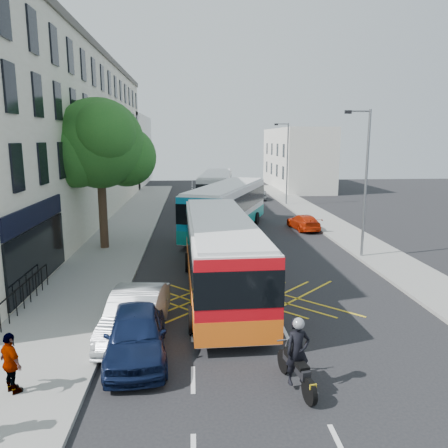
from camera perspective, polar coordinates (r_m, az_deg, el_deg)
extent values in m
plane|color=black|center=(13.33, 10.63, -18.85)|extent=(120.00, 120.00, 0.00)
cube|color=gray|center=(27.48, -15.28, -3.10)|extent=(5.00, 70.00, 0.15)
cube|color=gray|center=(28.97, 17.54, -2.50)|extent=(3.00, 70.00, 0.15)
cube|color=beige|center=(37.26, -21.43, 10.14)|extent=(8.00, 45.00, 13.00)
cube|color=#59544C|center=(37.85, -22.20, 20.39)|extent=(8.30, 45.00, 0.50)
cube|color=black|center=(20.57, -23.41, 1.17)|extent=(0.12, 7.00, 0.90)
cube|color=black|center=(20.93, -23.04, -3.69)|extent=(0.12, 7.00, 2.60)
cube|color=silver|center=(67.05, -13.64, 9.37)|extent=(8.00, 20.00, 10.00)
cube|color=silver|center=(60.87, 9.40, 8.45)|extent=(6.00, 18.00, 8.00)
cylinder|color=#382619|center=(27.03, -15.53, 1.59)|extent=(0.50, 0.50, 4.40)
sphere|color=#164E1A|center=(26.69, -15.98, 10.09)|extent=(5.20, 5.20, 5.20)
sphere|color=#164E1A|center=(27.26, -12.63, 8.57)|extent=(3.60, 3.60, 3.60)
sphere|color=#164E1A|center=(26.39, -18.75, 8.62)|extent=(3.80, 3.80, 3.80)
sphere|color=#164E1A|center=(25.30, -15.29, 11.45)|extent=(3.40, 3.40, 3.40)
sphere|color=#164E1A|center=(27.94, -17.27, 12.09)|extent=(3.20, 3.20, 3.20)
cylinder|color=slate|center=(25.12, 18.03, 4.90)|extent=(0.14, 0.14, 8.00)
cylinder|color=slate|center=(24.82, 17.26, 13.91)|extent=(1.20, 0.10, 0.10)
cube|color=black|center=(24.61, 15.91, 13.89)|extent=(0.35, 0.15, 0.18)
cylinder|color=slate|center=(44.24, 8.27, 7.76)|extent=(0.14, 0.14, 8.00)
cylinder|color=slate|center=(44.07, 7.63, 12.83)|extent=(1.20, 0.10, 0.10)
cube|color=black|center=(43.95, 6.84, 12.79)|extent=(0.35, 0.15, 0.18)
cube|color=silver|center=(18.81, -0.45, -3.77)|extent=(3.04, 11.85, 2.84)
cube|color=silver|center=(18.49, -0.46, 0.64)|extent=(2.82, 11.61, 0.13)
cube|color=black|center=(18.71, -0.46, -2.59)|extent=(3.10, 11.91, 1.18)
cube|color=orange|center=(19.09, -0.45, -6.65)|extent=(3.09, 11.90, 0.80)
cube|color=red|center=(13.26, 2.00, -10.11)|extent=(2.72, 0.18, 2.67)
cube|color=#FF0C0C|center=(13.45, -2.73, -13.27)|extent=(0.25, 0.07, 0.25)
cube|color=#FF0C0C|center=(13.72, 6.60, -12.81)|extent=(0.25, 0.07, 0.25)
cylinder|color=black|center=(22.18, -4.70, -5.02)|extent=(0.33, 0.97, 0.96)
cylinder|color=black|center=(22.39, 2.18, -4.83)|extent=(0.33, 0.97, 0.96)
cylinder|color=black|center=(15.42, -4.07, -12.38)|extent=(0.33, 0.97, 0.96)
cylinder|color=black|center=(15.71, 5.94, -11.95)|extent=(0.33, 0.97, 0.96)
cube|color=silver|center=(31.09, 0.45, 2.26)|extent=(6.88, 12.38, 2.94)
cube|color=silver|center=(30.89, 0.46, 5.05)|extent=(6.58, 12.07, 0.13)
cube|color=black|center=(31.03, 0.45, 3.02)|extent=(6.95, 12.46, 1.22)
cube|color=#0B8C82|center=(31.26, 0.45, 0.41)|extent=(6.94, 12.44, 0.83)
cube|color=#0D81A9|center=(25.39, -3.32, 0.32)|extent=(2.66, 1.08, 2.77)
cube|color=#FF0C0C|center=(25.94, -5.67, -1.24)|extent=(0.26, 0.14, 0.25)
cube|color=#FF0C0C|center=(25.19, -0.88, -1.56)|extent=(0.26, 0.14, 0.25)
cylinder|color=black|center=(34.84, -0.24, 0.96)|extent=(0.64, 1.04, 1.00)
cylinder|color=black|center=(34.16, 4.22, 0.72)|extent=(0.64, 1.04, 1.00)
cylinder|color=black|center=(27.95, -4.61, -1.61)|extent=(0.64, 1.04, 1.00)
cylinder|color=black|center=(27.10, 0.87, -1.97)|extent=(0.64, 1.04, 1.00)
cube|color=silver|center=(43.47, -1.02, 4.71)|extent=(4.07, 12.09, 2.86)
cube|color=silver|center=(43.33, -1.03, 6.66)|extent=(3.83, 11.83, 0.13)
cube|color=black|center=(43.43, -1.03, 5.24)|extent=(4.14, 12.16, 1.19)
cube|color=#0B848E|center=(43.59, -1.02, 3.41)|extent=(4.12, 12.14, 0.81)
cube|color=white|center=(37.63, -1.59, 3.76)|extent=(2.73, 0.42, 2.69)
cube|color=#FF0C0C|center=(37.82, -3.25, 2.63)|extent=(0.26, 0.09, 0.25)
cube|color=#FF0C0C|center=(37.66, 0.08, 2.61)|extent=(0.26, 0.09, 0.25)
cylinder|color=black|center=(46.93, -2.41, 3.55)|extent=(0.41, 1.00, 0.97)
cylinder|color=black|center=(46.78, 0.88, 3.53)|extent=(0.41, 1.00, 0.97)
cylinder|color=black|center=(39.82, -3.32, 2.19)|extent=(0.41, 1.00, 0.97)
cylinder|color=black|center=(39.63, 0.56, 2.17)|extent=(0.41, 1.00, 0.97)
cylinder|color=black|center=(11.98, 11.09, -20.71)|extent=(0.26, 0.69, 0.68)
cylinder|color=black|center=(13.22, 7.85, -17.35)|extent=(0.26, 0.69, 0.68)
cube|color=black|center=(12.43, 9.42, -17.68)|extent=(0.49, 1.30, 0.23)
cube|color=black|center=(12.56, 8.92, -16.38)|extent=(0.39, 0.53, 0.21)
cube|color=black|center=(12.16, 10.00, -17.67)|extent=(0.38, 0.58, 0.11)
cylinder|color=slate|center=(12.99, 7.99, -15.89)|extent=(0.16, 0.46, 0.89)
cylinder|color=slate|center=(12.70, 8.34, -14.70)|extent=(0.63, 0.17, 0.04)
cube|color=gold|center=(11.72, 11.56, -20.12)|extent=(0.19, 0.06, 0.14)
imported|color=black|center=(12.20, 9.60, -16.07)|extent=(0.74, 0.56, 1.83)
sphere|color=#99999E|center=(11.86, 9.72, -12.70)|extent=(0.32, 0.32, 0.32)
imported|color=#0D1736|center=(14.02, -11.41, -13.77)|extent=(2.22, 4.67, 1.54)
imported|color=#B0B4B8|center=(15.39, -11.48, -11.43)|extent=(2.12, 4.87, 1.56)
imported|color=red|center=(32.81, 10.35, 0.26)|extent=(2.01, 4.04, 1.13)
imported|color=#45474D|center=(50.46, -0.68, 4.21)|extent=(2.23, 4.41, 1.19)
imported|color=#93969A|center=(48.66, 4.65, 3.96)|extent=(1.83, 3.83, 1.26)
imported|color=black|center=(57.41, 3.29, 5.04)|extent=(1.45, 3.77, 1.23)
imported|color=gray|center=(12.92, -26.05, -16.02)|extent=(0.98, 0.94, 1.64)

